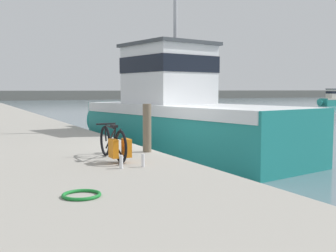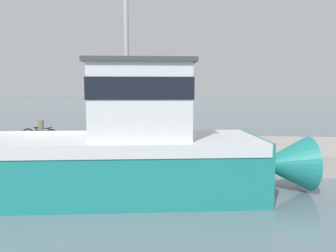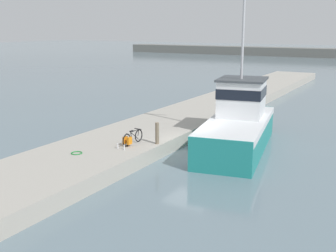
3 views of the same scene
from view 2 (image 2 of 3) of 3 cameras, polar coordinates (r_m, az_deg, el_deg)
The scene contains 8 objects.
ground_plane at distance 12.60m, azimuth -19.14°, elevation -8.43°, with size 320.00×320.00×0.00m, color slate.
dock_pier at distance 15.91m, azimuth -13.18°, elevation -3.85°, with size 5.28×80.00×0.77m, color #A39E93.
fishing_boat_main at distance 9.77m, azimuth -8.07°, elevation -3.67°, with size 4.72×11.12×10.23m.
bicycle_touring at distance 15.51m, azimuth -21.95°, elevation -1.65°, with size 0.45×1.77×0.75m.
mooring_post at distance 14.12m, azimuth -21.18°, elevation -1.39°, with size 0.20×0.20×1.15m, color #756651.
hose_coil at distance 18.14m, azimuth -27.05°, elevation -1.83°, with size 0.55×0.55×0.05m, color #197A2D.
water_bottle_by_bike at distance 15.83m, azimuth -25.34°, elevation -2.45°, with size 0.06×0.06×0.25m, color silver.
water_bottle_on_curb at distance 16.17m, azimuth -24.42°, elevation -2.23°, with size 0.07×0.07×0.26m, color silver.
Camera 2 is at (10.92, 5.49, 3.08)m, focal length 35.00 mm.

